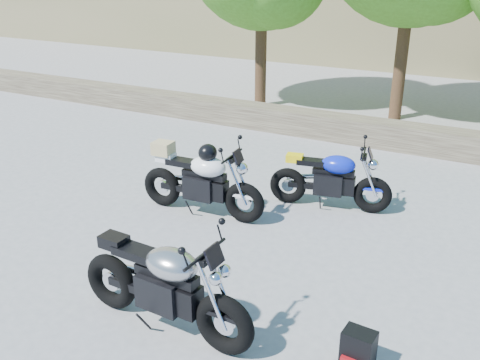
% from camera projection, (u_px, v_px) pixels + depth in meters
% --- Properties ---
extents(ground, '(90.00, 90.00, 0.00)m').
position_uv_depth(ground, '(188.00, 260.00, 6.65)').
color(ground, gray).
rests_on(ground, ground).
extents(stone_wall, '(22.00, 0.55, 0.50)m').
position_uv_depth(stone_wall, '(333.00, 127.00, 11.04)').
color(stone_wall, '#463C2F').
rests_on(stone_wall, ground).
extents(silver_bike, '(2.05, 0.65, 1.03)m').
position_uv_depth(silver_bike, '(165.00, 286.00, 5.24)').
color(silver_bike, black).
rests_on(silver_bike, ground).
extents(white_bike, '(1.96, 0.62, 1.09)m').
position_uv_depth(white_bike, '(201.00, 180.00, 7.67)').
color(white_bike, black).
rests_on(white_bike, ground).
extents(blue_bike, '(1.81, 0.62, 0.91)m').
position_uv_depth(blue_bike, '(331.00, 180.00, 7.89)').
color(blue_bike, black).
rests_on(blue_bike, ground).
extents(backpack, '(0.30, 0.27, 0.39)m').
position_uv_depth(backpack, '(358.00, 351.00, 4.83)').
color(backpack, black).
rests_on(backpack, ground).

